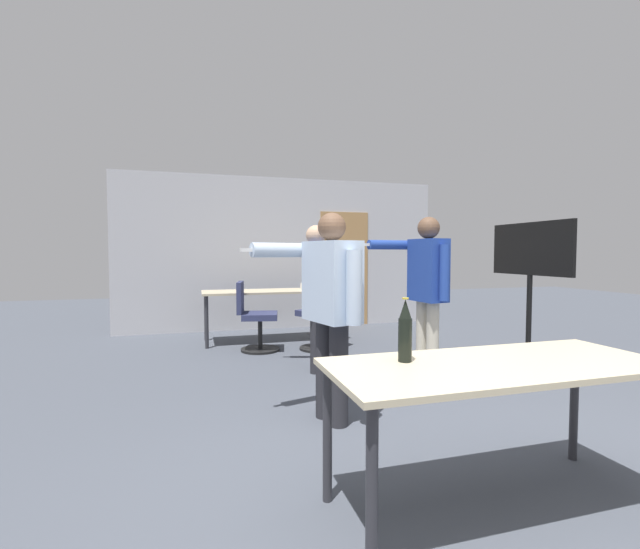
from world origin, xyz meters
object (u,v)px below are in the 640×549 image
tv_screen (530,274)px  office_chair_mid_tucked (323,315)px  beer_bottle (405,332)px  drink_cup (303,286)px  person_far_watching (427,281)px  office_chair_far_left (254,318)px  person_center_tall (315,283)px  person_left_plaid (330,298)px

tv_screen → office_chair_mid_tucked: bearing=-126.4°
office_chair_mid_tucked → beer_bottle: 3.71m
drink_cup → person_far_watching: bearing=-72.6°
tv_screen → person_far_watching: size_ratio=0.99×
office_chair_far_left → beer_bottle: bearing=15.4°
office_chair_far_left → person_center_tall: bearing=34.7°
person_left_plaid → person_center_tall: size_ratio=1.00×
beer_bottle → drink_cup: bearing=83.0°
person_far_watching → beer_bottle: 2.33m
office_chair_mid_tucked → office_chair_far_left: office_chair_mid_tucked is taller
person_center_tall → beer_bottle: (-0.23, -2.57, -0.07)m
person_far_watching → person_left_plaid: (-1.29, -0.79, -0.06)m
person_left_plaid → person_center_tall: bearing=-25.6°
person_center_tall → office_chair_mid_tucked: size_ratio=1.69×
office_chair_mid_tucked → office_chair_far_left: bearing=54.6°
person_far_watching → drink_cup: person_far_watching is taller
person_center_tall → office_chair_mid_tucked: bearing=-5.2°
person_center_tall → person_far_watching: bearing=-105.3°
office_chair_far_left → beer_bottle: 3.79m
office_chair_mid_tucked → beer_bottle: beer_bottle is taller
office_chair_far_left → drink_cup: bearing=134.8°
tv_screen → office_chair_far_left: bearing=-118.8°
tv_screen → person_far_watching: (-1.44, -0.16, -0.05)m
office_chair_far_left → tv_screen: bearing=72.3°
office_chair_mid_tucked → beer_bottle: (-0.63, -3.63, 0.46)m
beer_bottle → tv_screen: bearing=38.1°
person_far_watching → person_center_tall: bearing=51.2°
office_chair_far_left → office_chair_mid_tucked: bearing=93.8°
drink_cup → beer_bottle: bearing=-97.0°
office_chair_mid_tucked → drink_cup: (-0.11, 0.66, 0.35)m
beer_bottle → drink_cup: beer_bottle is taller
person_far_watching → drink_cup: 2.46m
office_chair_mid_tucked → drink_cup: office_chair_mid_tucked is taller
office_chair_mid_tucked → drink_cup: size_ratio=9.29×
tv_screen → person_far_watching: 1.44m
tv_screen → office_chair_far_left: size_ratio=1.79×
person_left_plaid → office_chair_mid_tucked: (0.67, 2.47, -0.51)m
person_far_watching → office_chair_far_left: (-1.54, 1.79, -0.58)m
tv_screen → person_left_plaid: bearing=-70.9°
person_far_watching → person_center_tall: 1.20m
person_far_watching → beer_bottle: (-1.26, -1.95, -0.11)m
person_left_plaid → drink_cup: size_ratio=15.74×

